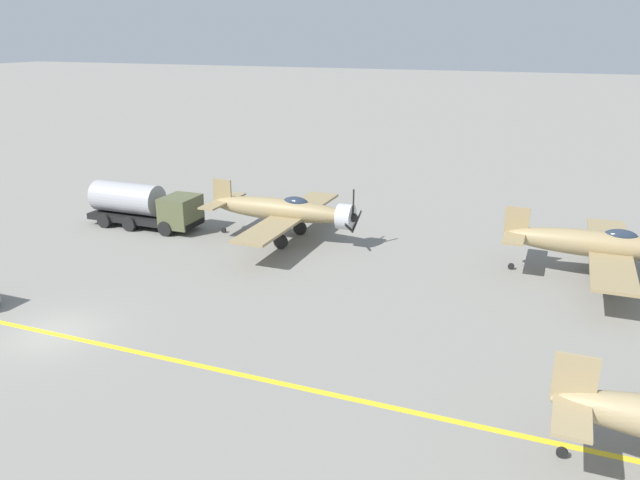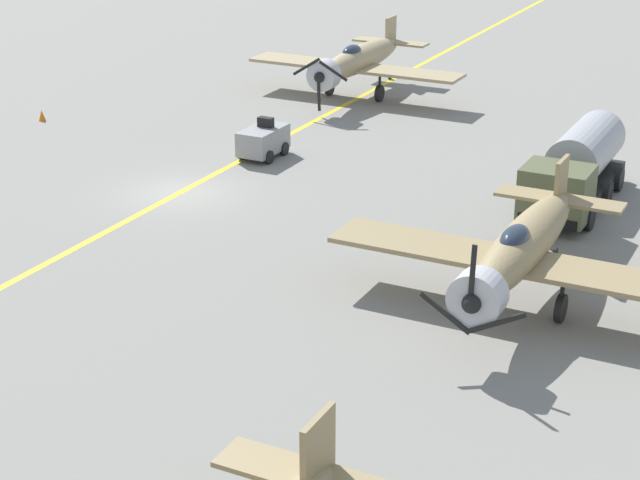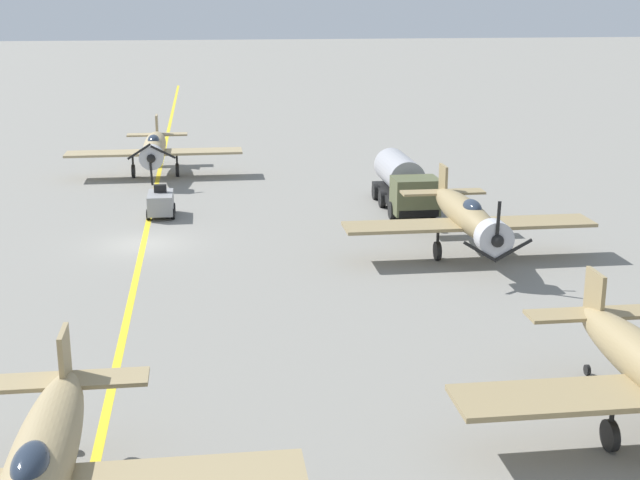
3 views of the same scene
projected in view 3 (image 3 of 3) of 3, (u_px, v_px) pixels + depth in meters
The scene contains 7 objects.
ground_plane at pixel (143, 244), 45.23m from camera, with size 400.00×400.00×0.00m, color gray.
taxiway_stripe at pixel (143, 244), 45.23m from camera, with size 0.30×160.00×0.01m, color yellow.
airplane_near_center at pixel (155, 147), 61.47m from camera, with size 12.00×9.98×3.65m.
airplane_far_center at pixel (39, 472), 19.92m from camera, with size 12.00×9.98×3.65m.
airplane_mid_left at pixel (467, 216), 42.59m from camera, with size 12.00×9.98×3.80m.
fuel_tanker at pixel (404, 183), 52.36m from camera, with size 2.67×8.00×2.98m.
tow_tractor at pixel (161, 203), 50.64m from camera, with size 1.57×2.60×1.79m.
Camera 3 is at (-3.26, 44.30, 12.39)m, focal length 50.00 mm.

